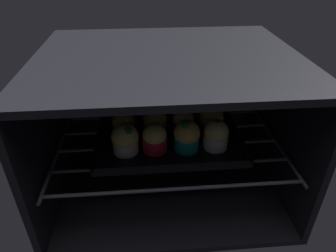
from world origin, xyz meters
The scene contains 15 objects.
oven_cavity centered at (0.00, 26.25, 17.00)cm, with size 59.00×47.00×37.00cm.
oven_rack centered at (0.00, 22.00, 13.60)cm, with size 54.80×42.00×0.80cm.
baking_tray centered at (0.00, 21.81, 14.69)cm, with size 35.33×28.22×2.20cm.
muffin_row0_col0 centered at (-10.33, 14.69, 18.54)cm, with size 6.23×6.23×7.12cm.
muffin_row0_col1 centered at (-3.66, 14.86, 18.30)cm, with size 5.75×5.75×6.80cm.
muffin_row0_col2 centered at (3.68, 14.58, 18.77)cm, with size 6.01×6.01×7.79cm.
muffin_row0_col3 centered at (10.57, 14.73, 18.67)cm, with size 5.75×5.75×7.27cm.
muffin_row1_col0 centered at (-11.00, 22.14, 18.15)cm, with size 5.75×5.75×6.56cm.
muffin_row1_col1 centered at (-3.16, 21.85, 18.43)cm, with size 6.06×6.06×6.97cm.
muffin_row1_col2 centered at (3.84, 21.98, 18.27)cm, with size 5.75×5.75×6.73cm.
muffin_row1_col3 centered at (10.92, 21.83, 18.50)cm, with size 6.20×6.20×7.58cm.
muffin_row2_col0 centered at (-10.75, 28.85, 18.32)cm, with size 5.97×5.97×6.86cm.
muffin_row2_col1 centered at (-3.69, 28.74, 18.51)cm, with size 6.20×6.20×7.17cm.
muffin_row2_col2 centered at (3.57, 29.12, 18.40)cm, with size 6.22×6.22×7.45cm.
muffin_row2_col3 centered at (10.37, 28.94, 18.39)cm, with size 6.20×6.20×6.88cm.
Camera 1 is at (-5.51, -42.61, 57.51)cm, focal length 32.43 mm.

